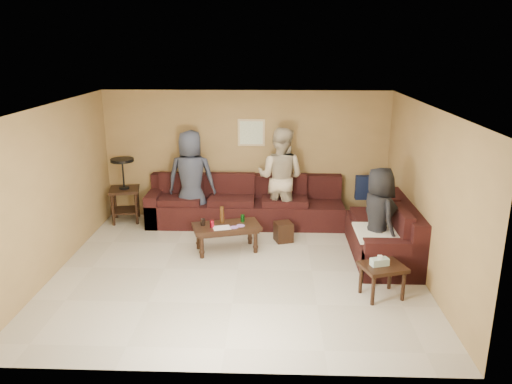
% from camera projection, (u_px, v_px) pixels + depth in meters
% --- Properties ---
extents(room, '(5.60, 5.50, 2.50)m').
position_uv_depth(room, '(237.00, 165.00, 7.20)').
color(room, beige).
rests_on(room, ground).
extents(sectional_sofa, '(4.65, 2.90, 0.97)m').
position_uv_depth(sectional_sofa, '(289.00, 217.00, 9.00)').
color(sectional_sofa, black).
rests_on(sectional_sofa, ground).
extents(coffee_table, '(1.20, 0.83, 0.74)m').
position_uv_depth(coffee_table, '(226.00, 229.00, 8.28)').
color(coffee_table, black).
rests_on(coffee_table, ground).
extents(end_table_left, '(0.64, 0.64, 1.25)m').
position_uv_depth(end_table_left, '(124.00, 189.00, 9.60)').
color(end_table_left, black).
rests_on(end_table_left, ground).
extents(side_table_right, '(0.68, 0.61, 0.61)m').
position_uv_depth(side_table_right, '(382.00, 270.00, 6.76)').
color(side_table_right, black).
rests_on(side_table_right, ground).
extents(waste_bin, '(0.36, 0.36, 0.34)m').
position_uv_depth(waste_bin, '(283.00, 232.00, 8.75)').
color(waste_bin, black).
rests_on(waste_bin, ground).
extents(wall_art, '(0.52, 0.04, 0.52)m').
position_uv_depth(wall_art, '(251.00, 133.00, 9.55)').
color(wall_art, tan).
rests_on(wall_art, ground).
extents(person_left, '(0.90, 0.59, 1.83)m').
position_uv_depth(person_left, '(191.00, 179.00, 9.33)').
color(person_left, '#2E3340').
rests_on(person_left, ground).
extents(person_middle, '(1.10, 0.98, 1.89)m').
position_uv_depth(person_middle, '(280.00, 178.00, 9.28)').
color(person_middle, tan).
rests_on(person_middle, ground).
extents(person_right, '(0.73, 0.89, 1.58)m').
position_uv_depth(person_right, '(378.00, 218.00, 7.62)').
color(person_right, black).
rests_on(person_right, ground).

